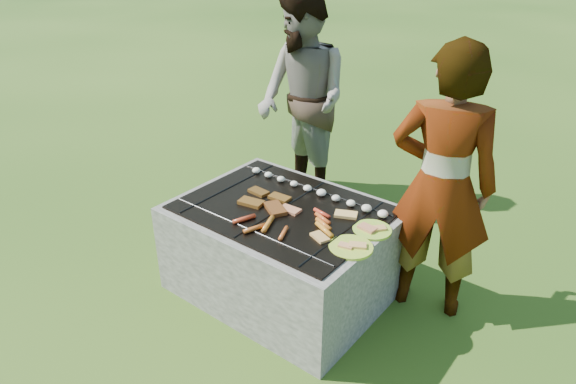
# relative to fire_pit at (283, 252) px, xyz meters

# --- Properties ---
(lawn) EXTENTS (60.00, 60.00, 0.00)m
(lawn) POSITION_rel_fire_pit_xyz_m (0.00, 0.00, -0.28)
(lawn) COLOR #224310
(lawn) RESTS_ON ground
(fire_pit) EXTENTS (1.30, 1.00, 0.62)m
(fire_pit) POSITION_rel_fire_pit_xyz_m (0.00, 0.00, 0.00)
(fire_pit) COLOR gray
(fire_pit) RESTS_ON ground
(mushrooms) EXTENTS (1.06, 0.06, 0.04)m
(mushrooms) POSITION_rel_fire_pit_xyz_m (0.09, 0.28, 0.35)
(mushrooms) COLOR white
(mushrooms) RESTS_ON fire_pit
(pork_slabs) EXTENTS (0.40, 0.26, 0.02)m
(pork_slabs) POSITION_rel_fire_pit_xyz_m (-0.12, -0.02, 0.34)
(pork_slabs) COLOR brown
(pork_slabs) RESTS_ON fire_pit
(sausages) EXTENTS (0.56, 0.48, 0.03)m
(sausages) POSITION_rel_fire_pit_xyz_m (0.17, -0.14, 0.34)
(sausages) COLOR #ED4327
(sausages) RESTS_ON fire_pit
(bread_on_grate) EXTENTS (0.45, 0.41, 0.02)m
(bread_on_grate) POSITION_rel_fire_pit_xyz_m (0.26, 0.03, 0.34)
(bread_on_grate) COLOR tan
(bread_on_grate) RESTS_ON fire_pit
(plate_far) EXTENTS (0.24, 0.24, 0.03)m
(plate_far) POSITION_rel_fire_pit_xyz_m (0.56, 0.11, 0.33)
(plate_far) COLOR gold
(plate_far) RESTS_ON fire_pit
(plate_near) EXTENTS (0.29, 0.29, 0.03)m
(plate_near) POSITION_rel_fire_pit_xyz_m (0.56, -0.11, 0.33)
(plate_near) COLOR #F4F03A
(plate_near) RESTS_ON fire_pit
(cook) EXTENTS (0.70, 0.56, 1.67)m
(cook) POSITION_rel_fire_pit_xyz_m (0.80, 0.45, 0.55)
(cook) COLOR #A29287
(cook) RESTS_ON ground
(bystander) EXTENTS (1.05, 0.95, 1.76)m
(bystander) POSITION_rel_fire_pit_xyz_m (-0.69, 1.12, 0.60)
(bystander) COLOR gray
(bystander) RESTS_ON ground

